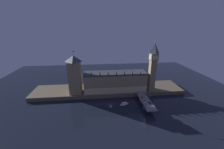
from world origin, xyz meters
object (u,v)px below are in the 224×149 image
Objects in this scene: victoria_tower at (75,75)px; street_lamp_far at (138,92)px; street_lamp_near at (146,104)px; street_lamp_mid at (150,97)px; boat_upstream at (124,104)px; clock_tower at (153,66)px; pedestrian_far_rail at (139,95)px; car_southbound_lead at (150,103)px; car_southbound_trail at (145,96)px; car_northbound_trail at (145,101)px; pedestrian_mid_walk at (149,99)px; pedestrian_near_rail at (144,104)px; car_northbound_lead at (142,97)px.

victoria_tower is 88.65m from street_lamp_far.
street_lamp_mid is (11.13, 14.72, -0.51)m from street_lamp_near.
street_lamp_far reaches higher than boat_upstream.
street_lamp_far is at bearing -145.79° from clock_tower.
pedestrian_far_rail is 17.41m from street_lamp_mid.
street_lamp_mid reaches higher than boat_upstream.
street_lamp_near is (-8.15, -7.31, 3.48)m from car_southbound_lead.
boat_upstream is at bearing -166.07° from car_southbound_trail.
street_lamp_mid is 18.46m from street_lamp_far.
car_northbound_trail is 14.67m from car_southbound_trail.
car_southbound_trail is (-15.28, -20.71, -34.39)m from clock_tower.
car_southbound_trail is 8.67m from pedestrian_mid_walk.
pedestrian_near_rail is 24.72m from street_lamp_far.
pedestrian_near_rail is 0.23× the size of street_lamp_far.
pedestrian_far_rail is at bearing 128.65° from street_lamp_mid.
car_northbound_trail is 0.34× the size of boat_upstream.
car_northbound_lead is 0.31× the size of boat_upstream.
car_northbound_lead is 0.86× the size of car_southbound_lead.
victoria_tower is at bearing 177.88° from clock_tower.
clock_tower is 53.49m from car_southbound_lead.
clock_tower is 41.87m from street_lamp_far.
street_lamp_mid is at bearing -76.52° from pedestrian_mid_walk.
boat_upstream is (-23.65, 6.59, -6.65)m from car_northbound_trail.
pedestrian_near_rail is 0.12× the size of boat_upstream.
car_northbound_lead is 0.89× the size of car_northbound_trail.
victoria_tower reaches higher than car_northbound_lead.
street_lamp_far is at bearing 108.92° from car_northbound_lead.
street_lamp_mid reaches higher than car_southbound_lead.
pedestrian_far_rail is at bearing -72.90° from street_lamp_far.
car_southbound_trail reaches higher than boat_upstream.
clock_tower is 52.79m from car_northbound_trail.
clock_tower reaches higher than pedestrian_mid_walk.
boat_upstream is at bearing -153.23° from pedestrian_far_rail.
car_southbound_trail is (5.17, 13.73, -0.00)m from car_northbound_trail.
street_lamp_far reaches higher than car_southbound_lead.
car_southbound_lead is at bearing -69.79° from street_lamp_far.
pedestrian_near_rail is (84.31, -44.38, -23.99)m from victoria_tower.
pedestrian_mid_walk is at bearing -48.68° from pedestrian_far_rail.
car_southbound_trail is 30.43m from boat_upstream.
pedestrian_mid_walk is at bearing -19.20° from victoria_tower.
street_lamp_mid reaches higher than pedestrian_far_rail.
car_northbound_trail is at bearing -90.00° from car_northbound_lead.
street_lamp_mid is (8.15, -6.02, 3.04)m from car_northbound_lead.
car_southbound_trail is at bearing -15.01° from victoria_tower.
pedestrian_far_rail is at bearing 98.53° from car_northbound_trail.
pedestrian_mid_walk is 0.14× the size of boat_upstream.
car_northbound_lead is (86.89, -28.60, -24.15)m from victoria_tower.
pedestrian_mid_walk reaches higher than pedestrian_near_rail.
car_southbound_trail is at bearing 37.18° from car_northbound_lead.
pedestrian_far_rail is 0.25× the size of street_lamp_near.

